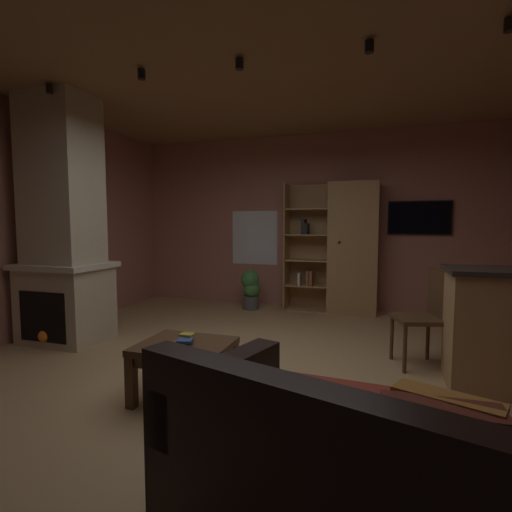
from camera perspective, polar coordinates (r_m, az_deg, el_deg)
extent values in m
cube|color=tan|center=(3.60, -2.06, -17.59)|extent=(5.74, 6.16, 0.02)
cube|color=#AD7060|center=(6.34, 7.59, 5.04)|extent=(5.86, 0.06, 2.79)
cube|color=#8E6B47|center=(3.63, -2.21, 28.11)|extent=(5.74, 6.16, 0.02)
cube|color=white|center=(6.53, -0.20, 2.73)|extent=(0.80, 0.01, 0.90)
cube|color=#BCAD8E|center=(5.02, -26.27, -6.45)|extent=(0.88, 0.67, 0.85)
cube|color=#BCAD8E|center=(4.96, -26.88, 9.57)|extent=(0.75, 0.57, 1.94)
cube|color=beige|center=(4.96, -26.47, -1.28)|extent=(0.96, 0.75, 0.06)
cube|color=black|center=(4.83, -28.80, -7.84)|extent=(0.62, 0.08, 0.55)
sphere|color=orange|center=(4.87, -28.79, -10.33)|extent=(0.14, 0.14, 0.14)
cube|color=#A87F51|center=(5.98, 14.15, 1.10)|extent=(0.73, 0.38, 1.98)
cube|color=#A87F51|center=(6.24, 7.85, 1.35)|extent=(0.67, 0.02, 1.98)
cube|color=#A87F51|center=(6.13, 4.56, 1.32)|extent=(0.02, 0.38, 1.98)
sphere|color=black|center=(5.79, 12.24, 2.00)|extent=(0.04, 0.04, 0.04)
cube|color=#A87F51|center=(6.20, 7.45, -7.83)|extent=(0.67, 0.38, 0.02)
cube|color=#A87F51|center=(6.13, 7.49, -4.30)|extent=(0.67, 0.38, 0.02)
cube|color=#A87F51|center=(6.08, 7.53, -0.61)|extent=(0.67, 0.38, 0.02)
cube|color=#A87F51|center=(6.06, 7.57, 3.13)|extent=(0.67, 0.38, 0.02)
cube|color=#A87F51|center=(6.06, 7.61, 6.88)|extent=(0.67, 0.38, 0.02)
cube|color=beige|center=(6.08, 6.53, -3.36)|extent=(0.03, 0.23, 0.19)
cube|color=black|center=(6.01, 7.12, 4.34)|extent=(0.05, 0.23, 0.24)
cube|color=brown|center=(6.05, 7.75, -3.25)|extent=(0.04, 0.23, 0.23)
cube|color=black|center=(6.00, 7.56, 4.02)|extent=(0.04, 0.23, 0.17)
cube|color=brown|center=(6.04, 8.24, -3.26)|extent=(0.05, 0.23, 0.23)
sphere|color=beige|center=(6.07, 7.03, 3.61)|extent=(0.10, 0.10, 0.10)
cube|color=black|center=(1.91, 16.03, -32.56)|extent=(1.83, 1.31, 0.42)
cube|color=black|center=(1.39, 10.99, -27.07)|extent=(1.62, 0.62, 0.42)
cube|color=black|center=(2.15, -4.97, -23.69)|extent=(0.40, 0.87, 0.67)
cube|color=brown|center=(1.64, 25.50, -26.02)|extent=(0.40, 0.17, 0.43)
cube|color=#AD3D2D|center=(1.77, 11.61, -22.76)|extent=(0.44, 0.19, 0.31)
cube|color=brown|center=(1.54, 14.86, -27.32)|extent=(0.42, 0.27, 0.43)
cube|color=#C67F33|center=(1.70, 26.14, -24.59)|extent=(0.40, 0.29, 0.42)
cube|color=#4C331E|center=(3.10, -10.53, -13.03)|extent=(0.69, 0.59, 0.05)
cube|color=#4C331E|center=(3.12, -10.51, -14.17)|extent=(0.62, 0.53, 0.08)
cube|color=#4C331E|center=(3.12, -17.99, -17.34)|extent=(0.07, 0.07, 0.39)
cube|color=#4C331E|center=(2.83, -7.32, -19.52)|extent=(0.07, 0.07, 0.39)
cube|color=#4C331E|center=(3.52, -12.93, -14.64)|extent=(0.07, 0.07, 0.39)
cube|color=#4C331E|center=(3.27, -3.33, -16.09)|extent=(0.07, 0.07, 0.39)
cube|color=brown|center=(3.04, -11.65, -12.66)|extent=(0.11, 0.09, 0.02)
cube|color=#2D4C8C|center=(3.03, -10.48, -12.25)|extent=(0.14, 0.13, 0.02)
cube|color=gold|center=(3.11, -10.16, -11.41)|extent=(0.11, 0.09, 0.02)
cube|color=#4C331E|center=(4.01, 22.85, -8.57)|extent=(0.52, 0.52, 0.04)
cube|color=#4C331E|center=(4.04, 25.47, -5.10)|extent=(0.16, 0.39, 0.44)
cylinder|color=#4C331E|center=(4.17, 19.47, -11.22)|extent=(0.04, 0.04, 0.46)
cylinder|color=#4C331E|center=(3.85, 21.21, -12.64)|extent=(0.04, 0.04, 0.46)
cylinder|color=#4C331E|center=(4.30, 24.11, -10.90)|extent=(0.04, 0.04, 0.46)
cylinder|color=#4C331E|center=(3.98, 26.19, -12.21)|extent=(0.04, 0.04, 0.46)
cylinder|color=#4C4C51|center=(6.20, -0.79, -6.90)|extent=(0.26, 0.26, 0.21)
sphere|color=#3D7F3D|center=(6.18, -0.68, -4.94)|extent=(0.27, 0.27, 0.27)
sphere|color=#3D7F3D|center=(6.15, -0.88, -3.46)|extent=(0.30, 0.30, 0.30)
cube|color=black|center=(6.20, 23.03, 5.24)|extent=(0.88, 0.05, 0.50)
cube|color=black|center=(6.17, 23.06, 5.24)|extent=(0.84, 0.01, 0.46)
cylinder|color=black|center=(4.70, -28.26, 21.00)|extent=(0.07, 0.07, 0.09)
cylinder|color=black|center=(4.00, -16.61, 24.40)|extent=(0.07, 0.07, 0.09)
cylinder|color=black|center=(3.65, -2.47, 26.56)|extent=(0.07, 0.07, 0.09)
cylinder|color=black|center=(3.47, 16.45, 27.62)|extent=(0.07, 0.07, 0.09)
cylinder|color=black|center=(3.52, 33.42, 26.70)|extent=(0.07, 0.07, 0.09)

